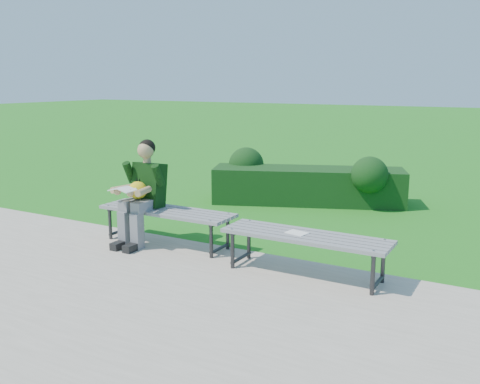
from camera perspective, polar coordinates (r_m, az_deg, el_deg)
name	(u,v)px	position (r m, az deg, el deg)	size (l,w,h in m)	color
ground	(238,250)	(6.65, -0.24, -6.22)	(80.00, 80.00, 0.00)	#1F7D1D
walkway	(148,299)	(5.29, -9.78, -11.15)	(30.00, 3.50, 0.02)	#BFAF9E
hedge	(306,182)	(9.19, 7.04, 1.09)	(3.27, 1.90, 0.89)	#143B0F
bench_left	(167,214)	(6.79, -7.83, -2.30)	(1.80, 0.50, 0.46)	slate
bench_right	(305,239)	(5.70, 7.00, -5.03)	(1.80, 0.50, 0.46)	slate
seated_boy	(142,189)	(6.84, -10.37, 0.28)	(0.56, 0.76, 1.31)	gray
paper_sheet	(297,233)	(5.72, 6.08, -4.35)	(0.25, 0.20, 0.01)	white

